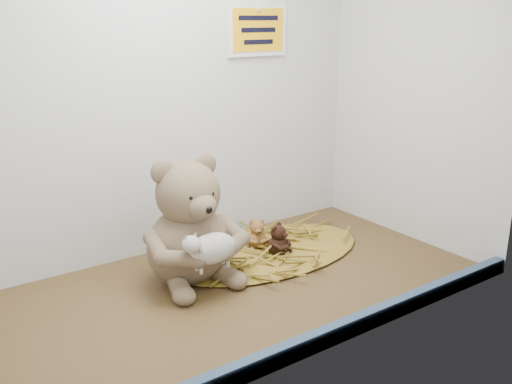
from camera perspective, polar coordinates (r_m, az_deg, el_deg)
alcove_shell at (r=122.54cm, az=-5.91°, el=10.76°), size 120.40×60.20×90.40cm
front_rail at (r=107.15cm, az=5.22°, el=-14.90°), size 119.28×2.20×3.60cm
straw_bed at (r=147.64cm, az=1.09°, el=-5.94°), size 54.72×31.77×1.06cm
main_teddy at (r=129.37cm, az=-6.86°, el=-2.77°), size 24.11×25.40×29.33cm
toy_lamb at (r=122.05cm, az=-4.42°, el=-5.64°), size 14.41×8.79×9.31cm
mini_teddy_tan at (r=147.95cm, az=0.09°, el=-4.07°), size 8.28×8.45×7.61cm
mini_teddy_brown at (r=144.00cm, az=2.14°, el=-4.62°), size 9.04×9.16×7.98cm
wall_sign at (r=155.16cm, az=0.12°, el=15.90°), size 16.00×1.20×11.00cm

